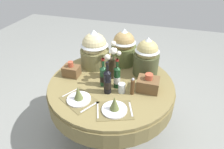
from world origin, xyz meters
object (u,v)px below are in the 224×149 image
Objects in this scene: woven_basket_side_left at (71,71)px; woven_basket_side_right at (148,84)px; place_setting_left at (79,96)px; gift_tub_back_centre at (124,46)px; place_setting_right at (114,107)px; wine_bottle_left at (107,81)px; gift_tub_back_left at (94,48)px; tumbler_near_right at (122,88)px; wine_bottle_rear at (117,77)px; dining_table at (111,91)px; pepper_mill at (132,87)px; wine_bottle_centre at (103,75)px; flower_vase at (113,62)px; gift_tub_back_right at (147,55)px.

woven_basket_side_right is at bearing -0.93° from woven_basket_side_left.
gift_tub_back_centre is (0.25, 0.84, 0.20)m from place_setting_left.
place_setting_right is 0.88× the size of gift_tub_back_centre.
woven_basket_side_left is (-0.50, 0.18, -0.07)m from wine_bottle_left.
tumbler_near_right is at bearing -43.73° from gift_tub_back_left.
wine_bottle_rear is 0.33m from woven_basket_side_right.
dining_table is 3.02× the size of gift_tub_back_left.
pepper_mill reaches higher than dining_table.
gift_tub_back_centre reaches higher than wine_bottle_centre.
place_setting_left is 1.23× the size of wine_bottle_rear.
flower_vase is 0.21m from wine_bottle_rear.
woven_basket_side_left is (-0.26, 0.38, 0.02)m from place_setting_left.
woven_basket_side_left reaches higher than dining_table.
wine_bottle_centre reaches higher than pepper_mill.
dining_table is 0.35m from flower_vase.
place_setting_left is 0.89m from gift_tub_back_right.
place_setting_right is 0.29m from wine_bottle_left.
gift_tub_back_centre is at bearing 89.09° from wine_bottle_left.
flower_vase is at bearing 73.97° from wine_bottle_centre.
wine_bottle_rear is at bearing 134.97° from tumbler_near_right.
place_setting_left is 0.90m from gift_tub_back_centre.
woven_basket_side_left is (-0.47, -0.11, -0.13)m from flower_vase.
place_setting_left is 2.15× the size of pepper_mill.
place_setting_left reaches higher than tumbler_near_right.
wine_bottle_centre is at bearing -138.29° from gift_tub_back_right.
wine_bottle_centre is (-0.08, 0.11, -0.02)m from wine_bottle_left.
woven_basket_side_right is (0.63, 0.36, 0.03)m from place_setting_left.
place_setting_left is 0.45m from tumbler_near_right.
wine_bottle_left is 0.65m from gift_tub_back_centre.
wine_bottle_rear is 0.57m from woven_basket_side_left.
flower_vase is at bearing -96.75° from gift_tub_back_centre.
wine_bottle_centre is 0.72× the size of gift_tub_back_centre.
dining_table is 3.50× the size of flower_vase.
dining_table is 3.48× the size of place_setting_right.
woven_basket_side_left is (-0.64, 0.42, 0.02)m from place_setting_right.
place_setting_right is (0.38, -0.04, 0.00)m from place_setting_left.
tumbler_near_right is (0.38, 0.25, 0.01)m from place_setting_left.
wine_bottle_centre is 0.24m from tumbler_near_right.
tumbler_near_right is 0.50m from gift_tub_back_right.
gift_tub_back_left reaches higher than gift_tub_back_centre.
gift_tub_back_centre is (-0.13, 0.60, 0.19)m from tumbler_near_right.
flower_vase reaches higher than woven_basket_side_right.
dining_table is 0.48m from place_setting_left.
wine_bottle_centre is 0.15m from wine_bottle_rear.
gift_tub_back_right reaches higher than dining_table.
woven_basket_side_right is (0.38, -0.48, -0.17)m from gift_tub_back_centre.
wine_bottle_centre is at bearing 168.99° from pepper_mill.
woven_basket_side_left is at bearing 179.07° from woven_basket_side_right.
wine_bottle_centre is 0.72× the size of gift_tub_back_right.
place_setting_right is at bearing -33.08° from woven_basket_side_left.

